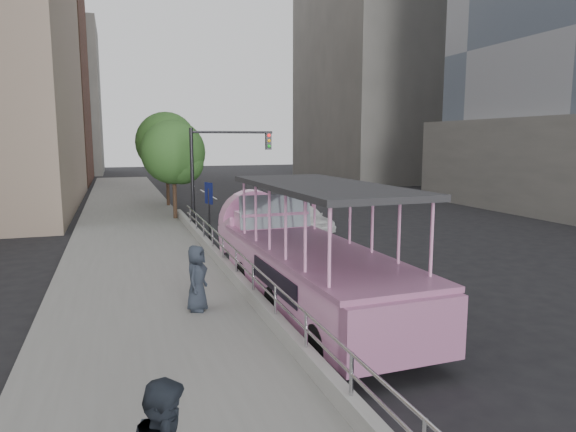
# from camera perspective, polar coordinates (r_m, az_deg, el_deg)

# --- Properties ---
(ground) EXTENTS (160.00, 160.00, 0.00)m
(ground) POSITION_cam_1_polar(r_m,az_deg,el_deg) (15.08, 7.86, -9.47)
(ground) COLOR black
(sidewalk) EXTENTS (5.50, 80.00, 0.30)m
(sidewalk) POSITION_cam_1_polar(r_m,az_deg,el_deg) (23.27, -16.51, -2.98)
(sidewalk) COLOR gray
(sidewalk) RESTS_ON ground
(kerb_wall) EXTENTS (0.24, 30.00, 0.36)m
(kerb_wall) POSITION_cam_1_polar(r_m,az_deg,el_deg) (15.75, -5.73, -6.84)
(kerb_wall) COLOR #ACACA6
(kerb_wall) RESTS_ON sidewalk
(guardrail) EXTENTS (0.07, 22.00, 0.71)m
(guardrail) POSITION_cam_1_polar(r_m,az_deg,el_deg) (15.59, -5.76, -4.48)
(guardrail) COLOR #B7B7BC
(guardrail) RESTS_ON kerb_wall
(duck_boat) EXTENTS (2.91, 10.72, 3.54)m
(duck_boat) POSITION_cam_1_polar(r_m,az_deg,el_deg) (14.56, 1.29, -4.68)
(duck_boat) COLOR black
(duck_boat) RESTS_ON ground
(car) EXTENTS (2.32, 4.26, 1.37)m
(car) POSITION_cam_1_polar(r_m,az_deg,el_deg) (26.26, 1.81, -0.17)
(car) COLOR silver
(car) RESTS_ON ground
(pedestrian_near) EXTENTS (0.72, 0.73, 1.68)m
(pedestrian_near) POSITION_cam_1_polar(r_m,az_deg,el_deg) (13.35, -10.07, -6.79)
(pedestrian_near) COLOR #252C37
(pedestrian_near) RESTS_ON sidewalk
(pedestrian_far) EXTENTS (0.86, 0.98, 1.68)m
(pedestrian_far) POSITION_cam_1_polar(r_m,az_deg,el_deg) (13.32, -10.10, -6.82)
(pedestrian_far) COLOR #252C37
(pedestrian_far) RESTS_ON sidewalk
(parking_sign) EXTENTS (0.24, 0.60, 2.82)m
(parking_sign) POSITION_cam_1_polar(r_m,az_deg,el_deg) (22.25, -8.77, 0.99)
(parking_sign) COLOR black
(parking_sign) RESTS_ON ground
(traffic_signal) EXTENTS (4.20, 0.32, 5.20)m
(traffic_signal) POSITION_cam_1_polar(r_m,az_deg,el_deg) (25.79, -7.99, 5.88)
(traffic_signal) COLOR black
(traffic_signal) RESTS_ON ground
(street_tree_near) EXTENTS (3.52, 3.52, 5.72)m
(street_tree_near) POSITION_cam_1_polar(r_m,az_deg,el_deg) (28.93, -12.40, 6.67)
(street_tree_near) COLOR #362318
(street_tree_near) RESTS_ON ground
(street_tree_far) EXTENTS (3.97, 3.97, 6.45)m
(street_tree_far) POSITION_cam_1_polar(r_m,az_deg,el_deg) (34.91, -13.19, 7.72)
(street_tree_far) COLOR #362318
(street_tree_far) RESTS_ON ground
(midrise_stone_a) EXTENTS (20.00, 20.00, 32.00)m
(midrise_stone_a) POSITION_cam_1_polar(r_m,az_deg,el_deg) (64.72, 12.50, 18.39)
(midrise_stone_a) COLOR slate
(midrise_stone_a) RESTS_ON ground
(midrise_stone_b) EXTENTS (16.00, 14.00, 20.00)m
(midrise_stone_b) POSITION_cam_1_polar(r_m,az_deg,el_deg) (77.60, -26.17, 11.58)
(midrise_stone_b) COLOR slate
(midrise_stone_b) RESTS_ON ground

